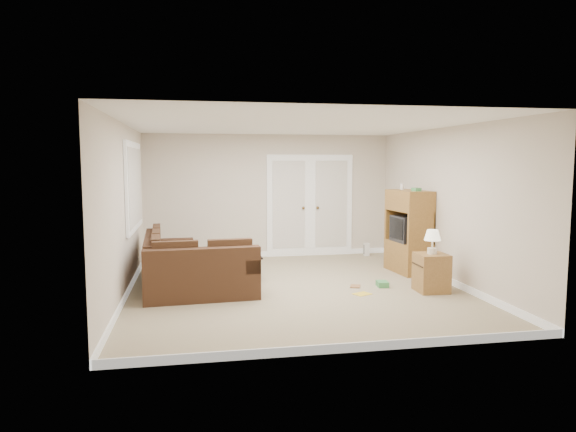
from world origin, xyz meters
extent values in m
plane|color=tan|center=(0.00, 0.00, 0.00)|extent=(5.50, 5.50, 0.00)
cube|color=white|center=(0.00, 0.00, 2.50)|extent=(5.00, 5.50, 0.02)
cube|color=beige|center=(-2.50, 0.00, 1.25)|extent=(0.02, 5.50, 2.50)
cube|color=beige|center=(2.50, 0.00, 1.25)|extent=(0.02, 5.50, 2.50)
cube|color=beige|center=(0.00, 2.75, 1.25)|extent=(5.00, 0.02, 2.50)
cube|color=beige|center=(0.00, -2.75, 1.25)|extent=(5.00, 0.02, 2.50)
cube|color=white|center=(0.40, 2.72, 1.02)|extent=(0.90, 0.04, 2.13)
cube|color=white|center=(1.30, 2.72, 1.02)|extent=(0.90, 0.04, 2.13)
cube|color=white|center=(0.40, 2.69, 1.07)|extent=(0.68, 0.02, 1.80)
cube|color=white|center=(1.30, 2.69, 1.07)|extent=(0.68, 0.02, 1.80)
cube|color=white|center=(-2.47, 1.00, 1.55)|extent=(0.04, 1.92, 1.42)
cube|color=white|center=(-2.44, 1.00, 1.55)|extent=(0.02, 1.74, 1.24)
cube|color=#432919|center=(-1.90, 0.76, 0.19)|extent=(0.93, 2.10, 0.38)
cube|color=#432919|center=(-2.19, 0.74, 0.57)|extent=(0.33, 2.07, 0.39)
cube|color=#432919|center=(-1.95, 1.68, 0.47)|extent=(0.82, 0.26, 0.20)
cube|color=#472D1C|center=(-1.82, 0.77, 0.43)|extent=(0.65, 2.00, 0.11)
cube|color=#432919|center=(-1.43, -0.24, 0.19)|extent=(1.66, 0.90, 0.38)
cube|color=#432919|center=(-1.42, -0.54, 0.57)|extent=(1.62, 0.31, 0.39)
cube|color=#432919|center=(-0.73, -0.20, 0.47)|extent=(0.26, 0.82, 0.20)
cube|color=#472D1C|center=(-1.44, -0.17, 0.43)|extent=(1.55, 0.63, 0.11)
cube|color=black|center=(-0.73, -0.20, 0.59)|extent=(0.33, 0.73, 0.03)
cube|color=red|center=(-0.75, -0.01, 0.60)|extent=(0.29, 0.12, 0.02)
cube|color=black|center=(-0.75, 0.95, 0.38)|extent=(0.55, 1.01, 0.04)
cube|color=black|center=(-0.75, 0.95, 0.13)|extent=(0.47, 0.94, 0.03)
cylinder|color=white|center=(-0.83, 0.90, 0.48)|extent=(0.08, 0.08, 0.14)
cylinder|color=red|center=(-0.83, 0.90, 0.61)|extent=(0.01, 0.01, 0.13)
cube|color=#2C4491|center=(-0.71, 0.68, 0.44)|extent=(0.20, 0.12, 0.08)
cube|color=white|center=(-0.74, 0.86, 0.41)|extent=(0.35, 0.56, 0.00)
cube|color=olive|center=(2.20, 0.80, 0.27)|extent=(0.58, 0.95, 0.54)
cube|color=olive|center=(2.20, 0.80, 1.27)|extent=(0.58, 0.95, 0.36)
cube|color=black|center=(2.18, 0.80, 0.77)|extent=(0.48, 0.58, 0.45)
cube|color=black|center=(1.96, 0.78, 0.79)|extent=(0.05, 0.47, 0.36)
cube|color=#439351|center=(2.22, 0.58, 1.48)|extent=(0.12, 0.17, 0.05)
cylinder|color=white|center=(2.17, 1.07, 1.50)|extent=(0.06, 0.06, 0.11)
cube|color=olive|center=(1.98, -0.57, 0.29)|extent=(0.45, 0.45, 0.58)
cylinder|color=white|center=(1.98, -0.57, 0.62)|extent=(0.14, 0.14, 0.09)
cylinder|color=white|center=(1.98, -0.57, 0.73)|extent=(0.03, 0.03, 0.12)
cone|color=white|center=(1.98, -0.57, 0.86)|extent=(0.25, 0.25, 0.16)
cube|color=white|center=(2.00, 2.45, 0.13)|extent=(0.11, 0.09, 0.26)
cube|color=yellow|center=(0.91, -0.53, 0.00)|extent=(0.31, 0.28, 0.01)
cube|color=#439351|center=(1.36, -0.15, 0.04)|extent=(0.18, 0.23, 0.09)
imported|color=#8E5F39|center=(0.88, -0.05, 0.01)|extent=(0.22, 0.25, 0.02)
camera|label=1|loc=(-1.51, -7.62, 1.94)|focal=32.00mm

